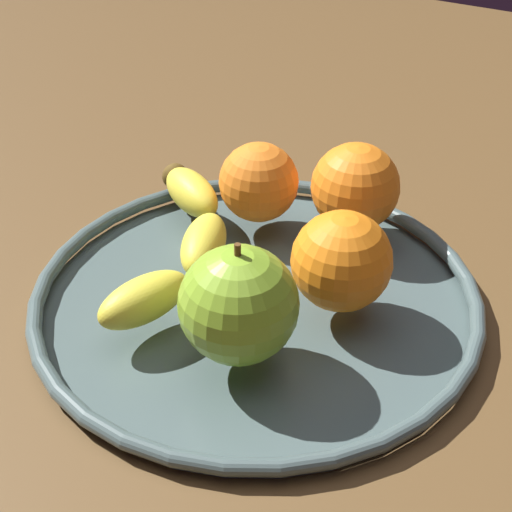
# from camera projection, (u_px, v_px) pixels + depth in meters

# --- Properties ---
(ground_plane) EXTENTS (1.62, 1.62, 0.04)m
(ground_plane) POSITION_uv_depth(u_px,v_px,m) (256.00, 325.00, 0.62)
(ground_plane) COLOR brown
(fruit_bowl) EXTENTS (0.35, 0.35, 0.02)m
(fruit_bowl) POSITION_uv_depth(u_px,v_px,m) (256.00, 296.00, 0.61)
(fruit_bowl) COLOR #475A59
(fruit_bowl) RESTS_ON ground_plane
(banana) EXTENTS (0.22, 0.12, 0.03)m
(banana) POSITION_uv_depth(u_px,v_px,m) (181.00, 239.00, 0.62)
(banana) COLOR yellow
(banana) RESTS_ON fruit_bowl
(apple) EXTENTS (0.08, 0.08, 0.09)m
(apple) POSITION_uv_depth(u_px,v_px,m) (239.00, 305.00, 0.52)
(apple) COLOR #83B42C
(apple) RESTS_ON fruit_bowl
(orange_front_left) EXTENTS (0.08, 0.08, 0.08)m
(orange_front_left) POSITION_uv_depth(u_px,v_px,m) (342.00, 261.00, 0.56)
(orange_front_left) COLOR orange
(orange_front_left) RESTS_ON fruit_bowl
(orange_back_right) EXTENTS (0.07, 0.07, 0.07)m
(orange_back_right) POSITION_uv_depth(u_px,v_px,m) (259.00, 182.00, 0.66)
(orange_back_right) COLOR orange
(orange_back_right) RESTS_ON fruit_bowl
(orange_back_left) EXTENTS (0.08, 0.08, 0.08)m
(orange_back_left) POSITION_uv_depth(u_px,v_px,m) (355.00, 187.00, 0.65)
(orange_back_left) COLOR orange
(orange_back_left) RESTS_ON fruit_bowl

